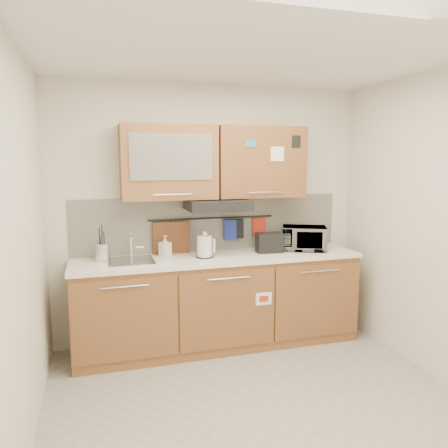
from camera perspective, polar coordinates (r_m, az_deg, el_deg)
floor at (r=3.58m, az=5.04°, el=-22.89°), size 3.20×3.20×0.00m
ceiling at (r=3.14m, az=5.71°, el=22.00°), size 3.20×3.20×0.00m
wall_back at (r=4.52m, az=-1.73°, el=1.35°), size 3.20×0.00×3.20m
wall_left at (r=2.93m, az=-25.21°, el=-3.45°), size 0.00×3.00×3.00m
wall_right at (r=3.98m, az=27.24°, el=-0.58°), size 0.00×3.00×3.00m
base_cabinet at (r=4.43m, az=-0.65°, el=-10.68°), size 2.80×0.64×0.88m
countertop at (r=4.29m, az=-0.65°, el=-4.45°), size 2.82×0.62×0.04m
backsplash at (r=4.52m, az=-1.69°, el=0.08°), size 2.80×0.02×0.56m
upper_cabinets at (r=4.31m, az=-1.22°, el=8.08°), size 1.82×0.37×0.70m
range_hood at (r=4.26m, az=-0.88°, el=2.55°), size 0.60×0.46×0.10m
sink at (r=4.16m, az=-12.07°, el=-4.72°), size 0.42×0.40×0.26m
utensil_rail at (r=4.48m, az=-1.57°, el=0.77°), size 1.30×0.02×0.02m
utensil_crock at (r=4.21m, az=-15.56°, el=-3.54°), size 0.15×0.15×0.34m
kettle at (r=4.21m, az=-2.52°, el=-3.04°), size 0.19×0.17×0.26m
toaster at (r=4.46m, az=5.95°, el=-2.41°), size 0.27×0.18×0.20m
microwave at (r=4.62m, az=10.42°, el=-1.84°), size 0.53×0.45×0.25m
soap_bottle at (r=4.29m, az=-7.71°, el=-2.86°), size 0.13×0.13×0.21m
cutting_board at (r=4.41m, az=-6.88°, el=-2.68°), size 0.37×0.03×0.46m
oven_mitt at (r=4.53m, az=0.82°, el=-0.74°), size 0.13×0.06×0.21m
dark_pouch at (r=4.56m, az=1.76°, el=-0.63°), size 0.13×0.04×0.20m
pot_holder at (r=4.63m, az=4.60°, el=-0.31°), size 0.14×0.04×0.17m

